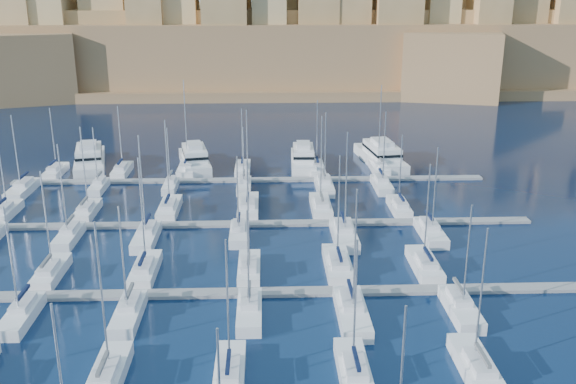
{
  "coord_description": "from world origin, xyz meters",
  "views": [
    {
      "loc": [
        2.93,
        -78.03,
        33.9
      ],
      "look_at": [
        5.98,
        6.0,
        6.36
      ],
      "focal_mm": 40.0,
      "sensor_mm": 36.0,
      "label": 1
    }
  ],
  "objects_px": {
    "motor_yacht_d": "(381,155)",
    "sailboat_4": "(354,370)",
    "motor_yacht_a": "(90,159)",
    "sailboat_2": "(108,375)",
    "motor_yacht_b": "(195,159)",
    "motor_yacht_c": "(303,158)"
  },
  "relations": [
    {
      "from": "motor_yacht_c",
      "to": "motor_yacht_d",
      "type": "distance_m",
      "value": 15.44
    },
    {
      "from": "motor_yacht_a",
      "to": "motor_yacht_d",
      "type": "height_order",
      "value": "same"
    },
    {
      "from": "motor_yacht_b",
      "to": "motor_yacht_d",
      "type": "distance_m",
      "value": 36.18
    },
    {
      "from": "sailboat_2",
      "to": "motor_yacht_d",
      "type": "bearing_deg",
      "value": 62.66
    },
    {
      "from": "sailboat_2",
      "to": "sailboat_4",
      "type": "height_order",
      "value": "sailboat_2"
    },
    {
      "from": "motor_yacht_a",
      "to": "motor_yacht_d",
      "type": "xyz_separation_m",
      "value": [
        56.36,
        0.42,
        -0.0
      ]
    },
    {
      "from": "motor_yacht_a",
      "to": "motor_yacht_c",
      "type": "height_order",
      "value": "same"
    },
    {
      "from": "sailboat_2",
      "to": "motor_yacht_c",
      "type": "bearing_deg",
      "value": 72.8
    },
    {
      "from": "sailboat_4",
      "to": "motor_yacht_c",
      "type": "xyz_separation_m",
      "value": [
        -0.47,
        69.31,
        0.99
      ]
    },
    {
      "from": "sailboat_2",
      "to": "motor_yacht_a",
      "type": "distance_m",
      "value": 73.35
    },
    {
      "from": "motor_yacht_a",
      "to": "motor_yacht_b",
      "type": "distance_m",
      "value": 20.22
    },
    {
      "from": "sailboat_4",
      "to": "motor_yacht_a",
      "type": "height_order",
      "value": "sailboat_4"
    },
    {
      "from": "sailboat_2",
      "to": "motor_yacht_b",
      "type": "bearing_deg",
      "value": 89.5
    },
    {
      "from": "motor_yacht_d",
      "to": "sailboat_4",
      "type": "bearing_deg",
      "value": -101.79
    },
    {
      "from": "motor_yacht_b",
      "to": "motor_yacht_c",
      "type": "height_order",
      "value": "same"
    },
    {
      "from": "sailboat_2",
      "to": "motor_yacht_b",
      "type": "height_order",
      "value": "sailboat_2"
    },
    {
      "from": "sailboat_4",
      "to": "motor_yacht_b",
      "type": "bearing_deg",
      "value": 106.96
    },
    {
      "from": "motor_yacht_a",
      "to": "motor_yacht_d",
      "type": "distance_m",
      "value": 56.36
    },
    {
      "from": "sailboat_4",
      "to": "motor_yacht_a",
      "type": "relative_size",
      "value": 0.72
    },
    {
      "from": "motor_yacht_b",
      "to": "motor_yacht_d",
      "type": "relative_size",
      "value": 0.86
    },
    {
      "from": "sailboat_4",
      "to": "motor_yacht_c",
      "type": "height_order",
      "value": "sailboat_4"
    },
    {
      "from": "sailboat_2",
      "to": "motor_yacht_a",
      "type": "xyz_separation_m",
      "value": [
        -19.59,
        70.68,
        0.97
      ]
    }
  ]
}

